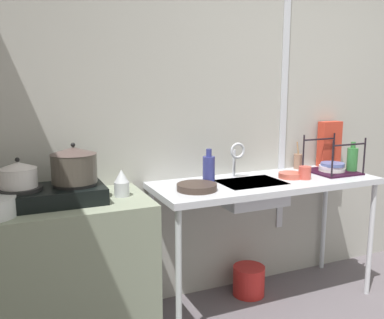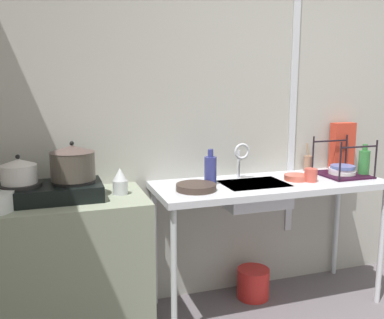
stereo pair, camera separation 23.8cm
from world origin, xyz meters
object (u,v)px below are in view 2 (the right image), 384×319
(small_bowl_on_drainboard, at_px, (296,177))
(utensil_jar, at_px, (308,163))
(percolator, at_px, (120,182))
(sink_basin, at_px, (254,194))
(cereal_box, at_px, (342,146))
(pot_on_right_burner, at_px, (73,162))
(bottle_by_rack, at_px, (364,162))
(stove, at_px, (48,191))
(faucet, at_px, (241,155))
(bucket_on_floor, at_px, (253,283))
(dish_rack, at_px, (342,170))
(frying_pan, at_px, (196,187))
(bottle_by_sink, at_px, (210,170))
(cup_by_rack, at_px, (311,175))
(pot_on_left_burner, at_px, (19,171))

(small_bowl_on_drainboard, distance_m, utensil_jar, 0.34)
(percolator, height_order, sink_basin, percolator)
(cereal_box, bearing_deg, pot_on_right_burner, -173.92)
(bottle_by_rack, bearing_deg, stove, 179.06)
(percolator, xyz_separation_m, faucet, (0.83, 0.15, 0.09))
(bottle_by_rack, distance_m, bucket_on_floor, 1.15)
(small_bowl_on_drainboard, bearing_deg, dish_rack, 2.61)
(sink_basin, bearing_deg, frying_pan, -172.93)
(pot_on_right_burner, xyz_separation_m, faucet, (1.09, 0.14, -0.04))
(stove, xyz_separation_m, pot_on_right_burner, (0.14, 0.00, 0.15))
(utensil_jar, distance_m, bucket_on_floor, 0.95)
(small_bowl_on_drainboard, bearing_deg, frying_pan, -176.17)
(pot_on_right_burner, xyz_separation_m, bottle_by_rack, (1.94, -0.03, -0.11))
(stove, distance_m, bottle_by_sink, 0.98)
(pot_on_right_burner, xyz_separation_m, cereal_box, (1.95, 0.22, -0.03))
(cereal_box, bearing_deg, stove, -174.34)
(bottle_by_sink, relative_size, bucket_on_floor, 1.01)
(cup_by_rack, relative_size, utensil_jar, 0.43)
(pot_on_left_burner, bearing_deg, percolator, -0.27)
(sink_basin, xyz_separation_m, dish_rack, (0.69, 0.01, 0.11))
(cup_by_rack, height_order, small_bowl_on_drainboard, cup_by_rack)
(dish_rack, bearing_deg, bucket_on_floor, 172.20)
(cup_by_rack, bearing_deg, cereal_box, 32.43)
(stove, relative_size, bottle_by_sink, 2.57)
(pot_on_right_burner, distance_m, sink_basin, 1.15)
(dish_rack, distance_m, cup_by_rack, 0.32)
(pot_on_left_burner, height_order, cereal_box, cereal_box)
(small_bowl_on_drainboard, relative_size, cereal_box, 0.46)
(small_bowl_on_drainboard, bearing_deg, utensil_jar, 43.77)
(pot_on_left_burner, distance_m, utensil_jar, 1.96)
(pot_on_left_burner, height_order, dish_rack, dish_rack)
(bottle_by_sink, bearing_deg, faucet, 18.72)
(pot_on_left_burner, distance_m, frying_pan, 1.00)
(cup_by_rack, distance_m, bucket_on_floor, 0.87)
(sink_basin, xyz_separation_m, utensil_jar, (0.55, 0.23, 0.13))
(dish_rack, bearing_deg, bottle_by_sink, 177.10)
(sink_basin, height_order, frying_pan, frying_pan)
(sink_basin, height_order, cereal_box, cereal_box)
(small_bowl_on_drainboard, bearing_deg, stove, 179.73)
(stove, relative_size, percolator, 3.76)
(cereal_box, distance_m, utensil_jar, 0.31)
(percolator, distance_m, cereal_box, 1.71)
(small_bowl_on_drainboard, bearing_deg, cup_by_rack, -45.69)
(cup_by_rack, bearing_deg, bucket_on_floor, 151.11)
(frying_pan, bearing_deg, stove, 176.23)
(pot_on_left_burner, height_order, small_bowl_on_drainboard, pot_on_left_burner)
(bucket_on_floor, bearing_deg, sink_basin, -122.98)
(bottle_by_rack, bearing_deg, bucket_on_floor, 170.39)
(faucet, bearing_deg, cereal_box, 4.92)
(utensil_jar, bearing_deg, bottle_by_sink, -168.55)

